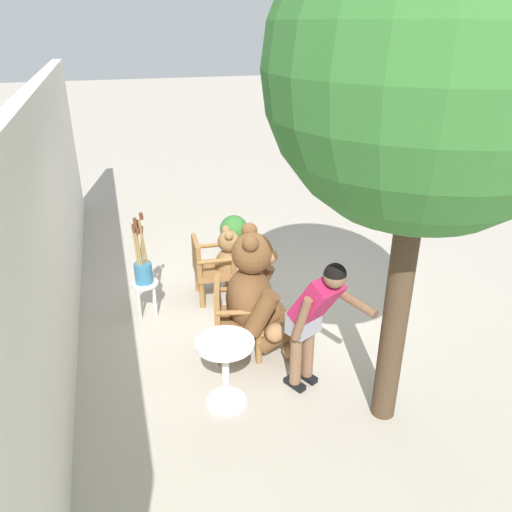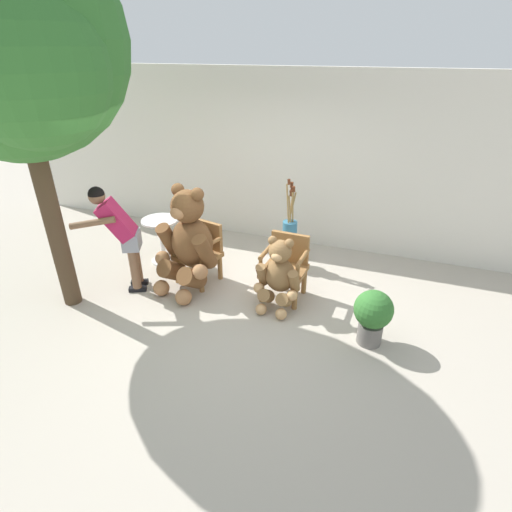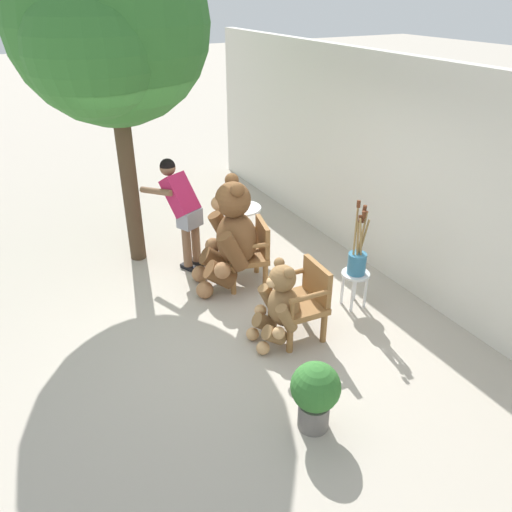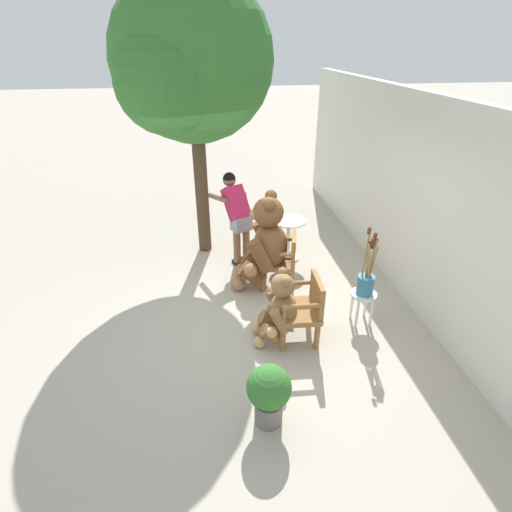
{
  "view_description": "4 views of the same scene",
  "coord_description": "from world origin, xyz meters",
  "px_view_note": "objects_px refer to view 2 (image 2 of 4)",
  "views": [
    {
      "loc": [
        -5.2,
        1.7,
        3.41
      ],
      "look_at": [
        0.02,
        0.15,
        0.84
      ],
      "focal_mm": 35.0,
      "sensor_mm": 36.0,
      "label": 1
    },
    {
      "loc": [
        1.85,
        -3.91,
        3.06
      ],
      "look_at": [
        0.25,
        0.52,
        0.57
      ],
      "focal_mm": 28.0,
      "sensor_mm": 36.0,
      "label": 2
    },
    {
      "loc": [
        4.46,
        -1.98,
        3.48
      ],
      "look_at": [
        -0.27,
        0.5,
        0.59
      ],
      "focal_mm": 35.0,
      "sensor_mm": 36.0,
      "label": 3
    },
    {
      "loc": [
        4.54,
        -0.55,
        3.38
      ],
      "look_at": [
        -0.15,
        0.14,
        0.79
      ],
      "focal_mm": 28.0,
      "sensor_mm": 36.0,
      "label": 4
    }
  ],
  "objects_px": {
    "teddy_bear_small": "(279,275)",
    "white_stool": "(289,244)",
    "brush_bucket": "(290,225)",
    "wooden_chair_right": "(285,265)",
    "round_side_table": "(162,236)",
    "wooden_chair_left": "(200,251)",
    "teddy_bear_large": "(188,241)",
    "potted_plant": "(373,314)",
    "person_visitor": "(120,230)",
    "patio_tree": "(11,46)"
  },
  "relations": [
    {
      "from": "teddy_bear_small",
      "to": "white_stool",
      "type": "xyz_separation_m",
      "value": [
        -0.18,
        1.16,
        -0.13
      ]
    },
    {
      "from": "brush_bucket",
      "to": "teddy_bear_small",
      "type": "bearing_deg",
      "value": -81.15
    },
    {
      "from": "wooden_chair_right",
      "to": "round_side_table",
      "type": "relative_size",
      "value": 1.19
    },
    {
      "from": "wooden_chair_left",
      "to": "teddy_bear_large",
      "type": "bearing_deg",
      "value": -97.39
    },
    {
      "from": "teddy_bear_large",
      "to": "potted_plant",
      "type": "xyz_separation_m",
      "value": [
        2.51,
        -0.37,
        -0.33
      ]
    },
    {
      "from": "potted_plant",
      "to": "teddy_bear_small",
      "type": "bearing_deg",
      "value": 164.36
    },
    {
      "from": "teddy_bear_small",
      "to": "person_visitor",
      "type": "distance_m",
      "value": 2.18
    },
    {
      "from": "white_stool",
      "to": "patio_tree",
      "type": "bearing_deg",
      "value": -138.7
    },
    {
      "from": "wooden_chair_right",
      "to": "wooden_chair_left",
      "type": "bearing_deg",
      "value": -179.92
    },
    {
      "from": "person_visitor",
      "to": "white_stool",
      "type": "bearing_deg",
      "value": 36.91
    },
    {
      "from": "person_visitor",
      "to": "white_stool",
      "type": "relative_size",
      "value": 3.27
    },
    {
      "from": "teddy_bear_large",
      "to": "patio_tree",
      "type": "bearing_deg",
      "value": -142.79
    },
    {
      "from": "patio_tree",
      "to": "wooden_chair_right",
      "type": "bearing_deg",
      "value": 25.22
    },
    {
      "from": "person_visitor",
      "to": "brush_bucket",
      "type": "distance_m",
      "value": 2.44
    },
    {
      "from": "teddy_bear_large",
      "to": "person_visitor",
      "type": "height_order",
      "value": "person_visitor"
    },
    {
      "from": "teddy_bear_large",
      "to": "wooden_chair_right",
      "type": "bearing_deg",
      "value": 11.25
    },
    {
      "from": "brush_bucket",
      "to": "patio_tree",
      "type": "xyz_separation_m",
      "value": [
        -2.35,
        -2.06,
        2.39
      ]
    },
    {
      "from": "teddy_bear_small",
      "to": "potted_plant",
      "type": "height_order",
      "value": "teddy_bear_small"
    },
    {
      "from": "brush_bucket",
      "to": "potted_plant",
      "type": "xyz_separation_m",
      "value": [
        1.39,
        -1.5,
        -0.27
      ]
    },
    {
      "from": "wooden_chair_right",
      "to": "brush_bucket",
      "type": "distance_m",
      "value": 0.91
    },
    {
      "from": "teddy_bear_small",
      "to": "brush_bucket",
      "type": "relative_size",
      "value": 1.06
    },
    {
      "from": "teddy_bear_large",
      "to": "person_visitor",
      "type": "relative_size",
      "value": 0.99
    },
    {
      "from": "wooden_chair_right",
      "to": "potted_plant",
      "type": "distance_m",
      "value": 1.36
    },
    {
      "from": "white_stool",
      "to": "brush_bucket",
      "type": "relative_size",
      "value": 0.49
    },
    {
      "from": "teddy_bear_small",
      "to": "wooden_chair_right",
      "type": "bearing_deg",
      "value": 88.86
    },
    {
      "from": "teddy_bear_small",
      "to": "patio_tree",
      "type": "relative_size",
      "value": 0.23
    },
    {
      "from": "round_side_table",
      "to": "potted_plant",
      "type": "distance_m",
      "value": 3.41
    },
    {
      "from": "wooden_chair_left",
      "to": "potted_plant",
      "type": "bearing_deg",
      "value": -14.32
    },
    {
      "from": "person_visitor",
      "to": "potted_plant",
      "type": "height_order",
      "value": "person_visitor"
    },
    {
      "from": "round_side_table",
      "to": "teddy_bear_large",
      "type": "bearing_deg",
      "value": -34.74
    },
    {
      "from": "brush_bucket",
      "to": "potted_plant",
      "type": "bearing_deg",
      "value": -47.22
    },
    {
      "from": "round_side_table",
      "to": "patio_tree",
      "type": "xyz_separation_m",
      "value": [
        -0.45,
        -1.47,
        2.61
      ]
    },
    {
      "from": "teddy_bear_small",
      "to": "white_stool",
      "type": "height_order",
      "value": "teddy_bear_small"
    },
    {
      "from": "round_side_table",
      "to": "potted_plant",
      "type": "bearing_deg",
      "value": -15.52
    },
    {
      "from": "teddy_bear_large",
      "to": "teddy_bear_small",
      "type": "bearing_deg",
      "value": -1.56
    },
    {
      "from": "wooden_chair_left",
      "to": "white_stool",
      "type": "height_order",
      "value": "wooden_chair_left"
    },
    {
      "from": "wooden_chair_left",
      "to": "teddy_bear_small",
      "type": "distance_m",
      "value": 1.3
    },
    {
      "from": "teddy_bear_large",
      "to": "round_side_table",
      "type": "bearing_deg",
      "value": 145.26
    },
    {
      "from": "white_stool",
      "to": "patio_tree",
      "type": "height_order",
      "value": "patio_tree"
    },
    {
      "from": "teddy_bear_small",
      "to": "brush_bucket",
      "type": "distance_m",
      "value": 1.19
    },
    {
      "from": "brush_bucket",
      "to": "round_side_table",
      "type": "height_order",
      "value": "brush_bucket"
    },
    {
      "from": "wooden_chair_left",
      "to": "potted_plant",
      "type": "xyz_separation_m",
      "value": [
        2.47,
        -0.63,
        -0.07
      ]
    },
    {
      "from": "wooden_chair_right",
      "to": "brush_bucket",
      "type": "height_order",
      "value": "brush_bucket"
    },
    {
      "from": "white_stool",
      "to": "round_side_table",
      "type": "height_order",
      "value": "round_side_table"
    },
    {
      "from": "wooden_chair_left",
      "to": "patio_tree",
      "type": "xyz_separation_m",
      "value": [
        -1.26,
        -1.19,
        2.59
      ]
    },
    {
      "from": "person_visitor",
      "to": "brush_bucket",
      "type": "relative_size",
      "value": 1.61
    },
    {
      "from": "white_stool",
      "to": "round_side_table",
      "type": "bearing_deg",
      "value": -162.68
    },
    {
      "from": "wooden_chair_left",
      "to": "wooden_chair_right",
      "type": "height_order",
      "value": "same"
    },
    {
      "from": "wooden_chair_right",
      "to": "patio_tree",
      "type": "distance_m",
      "value": 3.82
    },
    {
      "from": "white_stool",
      "to": "brush_bucket",
      "type": "distance_m",
      "value": 0.31
    }
  ]
}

